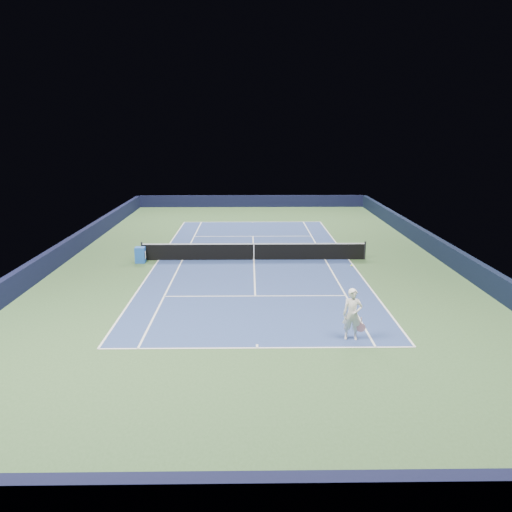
{
  "coord_description": "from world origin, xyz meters",
  "views": [
    {
      "loc": [
        -0.26,
        -27.76,
        7.39
      ],
      "look_at": [
        0.08,
        -3.0,
        1.0
      ],
      "focal_mm": 35.0,
      "sensor_mm": 36.0,
      "label": 1
    }
  ],
  "objects": [
    {
      "name": "service_line_near",
      "position": [
        0.0,
        -6.4,
        0.01
      ],
      "size": [
        8.23,
        0.08,
        0.0
      ],
      "primitive_type": "cube",
      "color": "white",
      "rests_on": "ground"
    },
    {
      "name": "ground",
      "position": [
        0.0,
        0.0,
        0.0
      ],
      "size": [
        40.0,
        40.0,
        0.0
      ],
      "primitive_type": "plane",
      "color": "#34522D",
      "rests_on": "ground"
    },
    {
      "name": "sideline_doubles_right",
      "position": [
        5.49,
        0.0,
        0.01
      ],
      "size": [
        0.08,
        23.77,
        0.0
      ],
      "primitive_type": "cube",
      "color": "white",
      "rests_on": "ground"
    },
    {
      "name": "court_surface",
      "position": [
        0.0,
        0.0,
        0.0
      ],
      "size": [
        10.97,
        23.77,
        0.01
      ],
      "primitive_type": "cube",
      "color": "navy",
      "rests_on": "ground"
    },
    {
      "name": "tennis_net",
      "position": [
        0.0,
        0.0,
        0.5
      ],
      "size": [
        12.9,
        0.1,
        1.07
      ],
      "color": "black",
      "rests_on": "ground"
    },
    {
      "name": "wall_far",
      "position": [
        0.0,
        19.82,
        0.55
      ],
      "size": [
        22.0,
        0.35,
        1.1
      ],
      "primitive_type": "cube",
      "color": "black",
      "rests_on": "ground"
    },
    {
      "name": "wall_left",
      "position": [
        -10.82,
        0.0,
        0.55
      ],
      "size": [
        0.35,
        40.0,
        1.1
      ],
      "primitive_type": "cube",
      "color": "black",
      "rests_on": "ground"
    },
    {
      "name": "service_line_far",
      "position": [
        0.0,
        6.4,
        0.01
      ],
      "size": [
        8.23,
        0.08,
        0.0
      ],
      "primitive_type": "cube",
      "color": "white",
      "rests_on": "ground"
    },
    {
      "name": "sideline_doubles_left",
      "position": [
        -5.49,
        0.0,
        0.01
      ],
      "size": [
        0.08,
        23.77,
        0.0
      ],
      "primitive_type": "cube",
      "color": "white",
      "rests_on": "ground"
    },
    {
      "name": "baseline_far",
      "position": [
        0.0,
        11.88,
        0.01
      ],
      "size": [
        10.97,
        0.08,
        0.0
      ],
      "primitive_type": "cube",
      "color": "white",
      "rests_on": "ground"
    },
    {
      "name": "sideline_singles_right",
      "position": [
        4.12,
        0.0,
        0.01
      ],
      "size": [
        0.08,
        23.77,
        0.0
      ],
      "primitive_type": "cube",
      "color": "white",
      "rests_on": "ground"
    },
    {
      "name": "wall_near",
      "position": [
        0.0,
        -19.82,
        0.55
      ],
      "size": [
        22.0,
        0.35,
        1.1
      ],
      "primitive_type": "cube",
      "color": "black",
      "rests_on": "ground"
    },
    {
      "name": "wall_right",
      "position": [
        10.82,
        0.0,
        0.55
      ],
      "size": [
        0.35,
        40.0,
        1.1
      ],
      "primitive_type": "cube",
      "color": "black",
      "rests_on": "ground"
    },
    {
      "name": "center_mark_far",
      "position": [
        0.0,
        11.73,
        0.01
      ],
      "size": [
        0.08,
        0.3,
        0.0
      ],
      "primitive_type": "cube",
      "color": "white",
      "rests_on": "ground"
    },
    {
      "name": "center_mark_near",
      "position": [
        0.0,
        -11.73,
        0.01
      ],
      "size": [
        0.08,
        0.3,
        0.0
      ],
      "primitive_type": "cube",
      "color": "white",
      "rests_on": "ground"
    },
    {
      "name": "tennis_player",
      "position": [
        3.4,
        -11.16,
        0.94
      ],
      "size": [
        0.85,
        1.3,
        2.5
      ],
      "color": "white",
      "rests_on": "ground"
    },
    {
      "name": "sideline_singles_left",
      "position": [
        -4.12,
        0.0,
        0.01
      ],
      "size": [
        0.08,
        23.77,
        0.0
      ],
      "primitive_type": "cube",
      "color": "white",
      "rests_on": "ground"
    },
    {
      "name": "sponsor_cube",
      "position": [
        -6.4,
        -0.51,
        0.44
      ],
      "size": [
        0.6,
        0.5,
        0.89
      ],
      "color": "blue",
      "rests_on": "ground"
    },
    {
      "name": "baseline_near",
      "position": [
        0.0,
        -11.88,
        0.01
      ],
      "size": [
        10.97,
        0.08,
        0.0
      ],
      "primitive_type": "cube",
      "color": "white",
      "rests_on": "ground"
    },
    {
      "name": "center_service_line",
      "position": [
        0.0,
        0.0,
        0.01
      ],
      "size": [
        0.08,
        12.8,
        0.0
      ],
      "primitive_type": "cube",
      "color": "white",
      "rests_on": "ground"
    }
  ]
}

